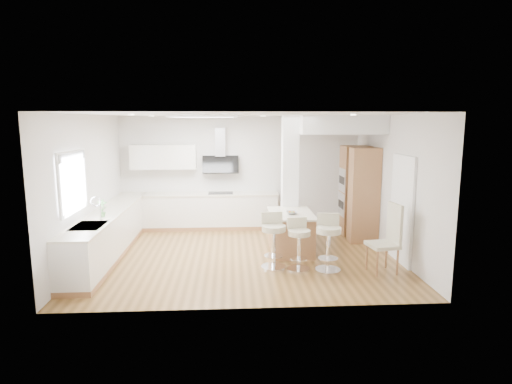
{
  "coord_description": "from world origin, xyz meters",
  "views": [
    {
      "loc": [
        -0.25,
        -8.31,
        2.68
      ],
      "look_at": [
        0.27,
        0.4,
        1.22
      ],
      "focal_mm": 30.0,
      "sensor_mm": 36.0,
      "label": 1
    }
  ],
  "objects": [
    {
      "name": "bar_stool_a",
      "position": [
        0.52,
        -0.78,
        0.57
      ],
      "size": [
        0.51,
        0.51,
        1.02
      ],
      "rotation": [
        0.0,
        0.0,
        0.12
      ],
      "color": "white",
      "rests_on": "ground"
    },
    {
      "name": "wall_left",
      "position": [
        -3.0,
        0.0,
        1.4
      ],
      "size": [
        0.04,
        5.0,
        2.8
      ],
      "primitive_type": "cube",
      "color": "silver",
      "rests_on": "ground"
    },
    {
      "name": "soffit",
      "position": [
        2.1,
        1.4,
        2.6
      ],
      "size": [
        1.78,
        2.2,
        0.4
      ],
      "color": "white",
      "rests_on": "ground"
    },
    {
      "name": "dining_chair",
      "position": [
        2.53,
        -1.14,
        0.67
      ],
      "size": [
        0.55,
        0.55,
        1.25
      ],
      "rotation": [
        0.0,
        0.0,
        0.16
      ],
      "color": "beige",
      "rests_on": "ground"
    },
    {
      "name": "skylight",
      "position": [
        -0.79,
        0.6,
        2.77
      ],
      "size": [
        4.1,
        2.1,
        0.06
      ],
      "color": "white",
      "rests_on": "ground"
    },
    {
      "name": "bar_stool_b",
      "position": [
        0.97,
        -0.91,
        0.53
      ],
      "size": [
        0.48,
        0.48,
        0.94
      ],
      "rotation": [
        0.0,
        0.0,
        0.14
      ],
      "color": "white",
      "rests_on": "ground"
    },
    {
      "name": "counter_back",
      "position": [
        -0.91,
        2.22,
        0.7
      ],
      "size": [
        3.62,
        0.63,
        2.5
      ],
      "color": "#A06E44",
      "rests_on": "ground"
    },
    {
      "name": "window_left",
      "position": [
        -2.96,
        -0.9,
        1.69
      ],
      "size": [
        0.06,
        1.28,
        1.07
      ],
      "color": "white",
      "rests_on": "ground"
    },
    {
      "name": "doorway_right",
      "position": [
        2.97,
        -0.6,
        1.0
      ],
      "size": [
        0.05,
        1.0,
        2.1
      ],
      "color": "#49403A",
      "rests_on": "ground"
    },
    {
      "name": "wall_back",
      "position": [
        0.0,
        2.5,
        1.4
      ],
      "size": [
        6.0,
        0.04,
        2.8
      ],
      "primitive_type": "cube",
      "color": "silver",
      "rests_on": "ground"
    },
    {
      "name": "counter_left",
      "position": [
        -2.7,
        0.23,
        0.46
      ],
      "size": [
        0.63,
        4.5,
        1.35
      ],
      "color": "#A06E44",
      "rests_on": "ground"
    },
    {
      "name": "ground",
      "position": [
        0.0,
        0.0,
        0.0
      ],
      "size": [
        6.0,
        6.0,
        0.0
      ],
      "primitive_type": "plane",
      "color": "olive",
      "rests_on": "ground"
    },
    {
      "name": "ceiling",
      "position": [
        0.0,
        0.0,
        0.0
      ],
      "size": [
        6.0,
        5.0,
        0.02
      ],
      "primitive_type": "cube",
      "color": "white",
      "rests_on": "ground"
    },
    {
      "name": "bar_stool_c",
      "position": [
        1.49,
        -0.99,
        0.58
      ],
      "size": [
        0.52,
        0.52,
        1.03
      ],
      "rotation": [
        0.0,
        0.0,
        -0.13
      ],
      "color": "white",
      "rests_on": "ground"
    },
    {
      "name": "wall_right",
      "position": [
        3.0,
        0.0,
        1.4
      ],
      "size": [
        0.04,
        5.0,
        2.8
      ],
      "primitive_type": "cube",
      "color": "silver",
      "rests_on": "ground"
    },
    {
      "name": "pillar",
      "position": [
        1.05,
        0.95,
        1.4
      ],
      "size": [
        0.35,
        0.35,
        2.8
      ],
      "color": "white",
      "rests_on": "ground"
    },
    {
      "name": "peninsula",
      "position": [
        0.98,
        0.19,
        0.41
      ],
      "size": [
        0.9,
        1.35,
        0.88
      ],
      "rotation": [
        0.0,
        0.0,
        -0.01
      ],
      "color": "#A06E44",
      "rests_on": "ground"
    },
    {
      "name": "oven_column",
      "position": [
        2.68,
        1.23,
        1.05
      ],
      "size": [
        0.63,
        1.21,
        2.1
      ],
      "color": "#A06E44",
      "rests_on": "ground"
    }
  ]
}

